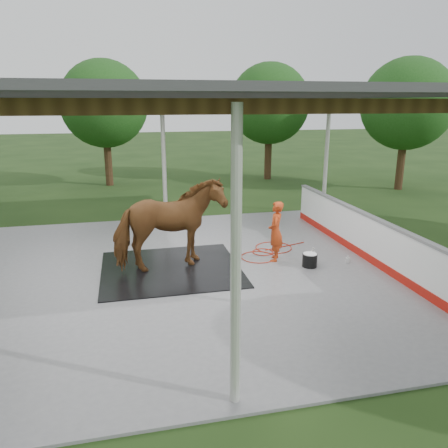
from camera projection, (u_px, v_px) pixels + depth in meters
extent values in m
plane|color=#1E3814|center=(186.00, 273.00, 10.27)|extent=(100.00, 100.00, 0.00)
cube|color=slate|center=(186.00, 272.00, 10.27)|extent=(12.00, 10.00, 0.05)
cylinder|color=beige|center=(236.00, 265.00, 5.33)|extent=(0.14, 0.14, 3.85)
cylinder|color=beige|center=(164.00, 163.00, 14.15)|extent=(0.14, 0.14, 3.85)
cylinder|color=beige|center=(326.00, 158.00, 15.37)|extent=(0.14, 0.14, 3.85)
cube|color=brown|center=(233.00, 106.00, 5.01)|extent=(12.00, 0.10, 0.18)
cube|color=brown|center=(208.00, 105.00, 6.42)|extent=(12.00, 0.10, 0.18)
cube|color=brown|center=(192.00, 105.00, 7.82)|extent=(12.00, 0.10, 0.18)
cube|color=brown|center=(181.00, 104.00, 9.23)|extent=(12.00, 0.10, 0.18)
cube|color=brown|center=(173.00, 104.00, 10.64)|extent=(12.00, 0.10, 0.18)
cube|color=brown|center=(167.00, 103.00, 12.05)|extent=(12.00, 0.10, 0.18)
cube|color=brown|center=(162.00, 103.00, 13.45)|extent=(12.00, 0.10, 0.18)
cube|color=brown|center=(418.00, 104.00, 10.45)|extent=(0.12, 10.00, 0.18)
cube|color=#38383A|center=(181.00, 94.00, 9.18)|extent=(12.60, 10.60, 0.10)
cube|color=#AC170E|center=(363.00, 253.00, 11.22)|extent=(0.14, 8.00, 0.20)
cube|color=white|center=(365.00, 234.00, 11.08)|extent=(0.12, 8.00, 1.00)
cube|color=slate|center=(367.00, 214.00, 10.94)|extent=(0.16, 8.00, 0.06)
cylinder|color=#382314|center=(108.00, 162.00, 20.81)|extent=(0.36, 0.36, 2.20)
sphere|color=#194714|center=(104.00, 104.00, 20.08)|extent=(4.00, 4.00, 4.00)
cylinder|color=#382314|center=(268.00, 158.00, 22.52)|extent=(0.36, 0.36, 2.20)
sphere|color=#194714|center=(269.00, 104.00, 21.79)|extent=(4.00, 4.00, 4.00)
cylinder|color=#382314|center=(400.00, 165.00, 19.84)|extent=(0.36, 0.36, 2.20)
sphere|color=#194714|center=(407.00, 104.00, 19.11)|extent=(4.00, 4.00, 4.00)
cube|color=black|center=(171.00, 269.00, 10.40)|extent=(3.24, 3.04, 0.02)
imported|color=brown|center=(169.00, 225.00, 10.11)|extent=(2.72, 1.67, 2.14)
imported|color=#AF3512|center=(276.00, 231.00, 10.80)|extent=(0.55, 0.65, 1.51)
cylinder|color=black|center=(310.00, 260.00, 10.53)|extent=(0.36, 0.36, 0.32)
cylinder|color=white|center=(310.00, 254.00, 10.49)|extent=(0.33, 0.33, 0.03)
imported|color=silver|center=(313.00, 254.00, 10.92)|extent=(0.16, 0.16, 0.34)
imported|color=#338CD8|center=(348.00, 259.00, 10.80)|extent=(0.11, 0.11, 0.19)
torus|color=#A21E0B|center=(274.00, 247.00, 11.90)|extent=(0.99, 0.99, 0.02)
torus|color=#A21E0B|center=(258.00, 257.00, 11.18)|extent=(0.89, 0.89, 0.02)
torus|color=#A21E0B|center=(263.00, 252.00, 11.55)|extent=(0.56, 0.56, 0.02)
cylinder|color=#A21E0B|center=(285.00, 246.00, 12.02)|extent=(1.28, 0.44, 0.02)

